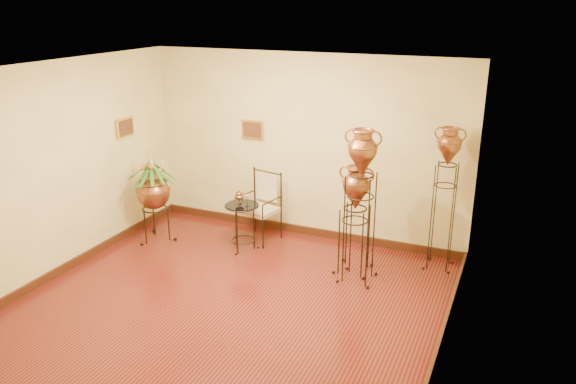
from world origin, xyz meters
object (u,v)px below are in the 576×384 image
at_px(amphora_mid, 360,206).
at_px(side_table, 242,226).
at_px(amphora_tall, 444,197).
at_px(armchair, 259,207).
at_px(planter_urn, 153,189).

xyz_separation_m(amphora_mid, side_table, (-1.82, 0.23, -0.67)).
bearing_deg(amphora_mid, amphora_tall, 40.96).
bearing_deg(armchair, amphora_mid, -8.91).
distance_m(amphora_tall, armchair, 2.74).
height_order(amphora_mid, armchair, amphora_mid).
relative_size(planter_urn, side_table, 1.64).
height_order(amphora_tall, side_table, amphora_tall).
bearing_deg(amphora_mid, side_table, 172.78).
bearing_deg(planter_urn, amphora_mid, -0.49).
distance_m(amphora_tall, amphora_mid, 1.22).
bearing_deg(armchair, side_table, -86.64).
relative_size(amphora_tall, amphora_mid, 0.97).
distance_m(armchair, side_table, 0.45).
bearing_deg(side_table, armchair, 82.08).
height_order(amphora_tall, planter_urn, amphora_tall).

